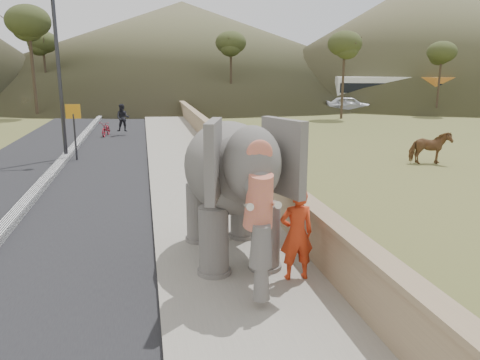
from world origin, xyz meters
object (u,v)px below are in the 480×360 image
cow (430,148)px  motorcyclist (114,123)px  lamppost (64,43)px  elephant_and_man (231,187)px

cow → motorcyclist: motorcyclist is taller
lamppost → motorcyclist: size_ratio=4.30×
cow → motorcyclist: size_ratio=0.86×
cow → elephant_and_man: size_ratio=0.40×
lamppost → motorcyclist: (1.40, 6.98, -4.13)m
lamppost → elephant_and_man: lamppost is taller
cow → elephant_and_man: elephant_and_man is taller
lamppost → cow: (14.58, -4.19, -4.20)m
lamppost → cow: lamppost is taller
cow → motorcyclist: (-13.18, 11.18, 0.06)m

